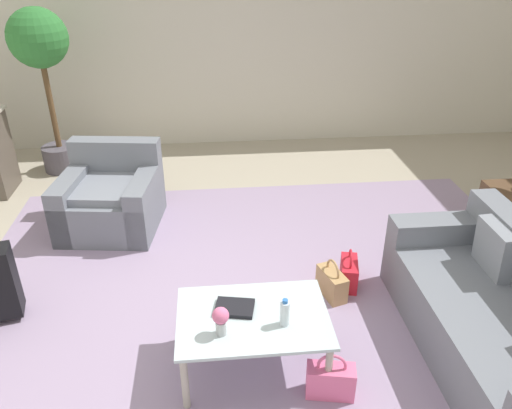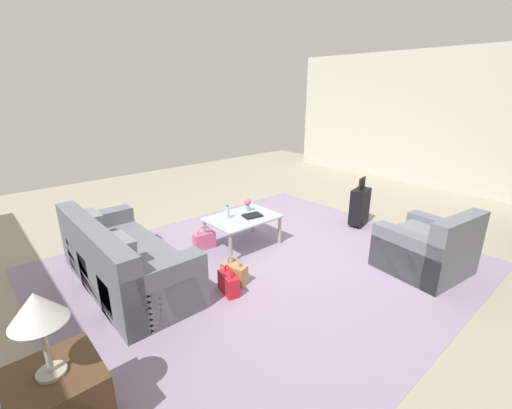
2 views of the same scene
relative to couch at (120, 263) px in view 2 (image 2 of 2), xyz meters
The scene contains 15 objects.
ground_plane 2.29m from the couch, 164.68° to the left, with size 12.00×12.00×0.00m, color #A89E89.
wall_left 7.38m from the couch, behind, with size 0.12×8.00×3.10m, color beige.
area_rug 1.81m from the couch, 153.30° to the left, with size 5.20×4.40×0.01m, color #9984A3.
couch is the anchor object (origin of this frame).
armchair 3.83m from the couch, 143.62° to the left, with size 1.07×1.06×0.85m.
coffee_table 1.80m from the couch, behind, with size 1.03×0.72×0.46m.
water_bottle 1.61m from the couch, behind, with size 0.06×0.06×0.20m.
coffee_table_book 1.93m from the couch, behind, with size 0.26×0.19×0.03m, color black.
flower_vase 2.03m from the couch, behind, with size 0.11×0.11×0.21m.
side_table 1.89m from the couch, 57.75° to the left, with size 0.56×0.56×0.53m, color #513823.
table_lamp 2.02m from the couch, 57.75° to the left, with size 0.33×0.33×0.60m.
suitcase_black 3.87m from the couch, 168.08° to the left, with size 0.44×0.30×0.85m.
handbag_tan 1.35m from the couch, 141.45° to the left, with size 0.22×0.35×0.36m.
handbag_pink 1.33m from the couch, behind, with size 0.34×0.20×0.36m.
handbag_red 1.31m from the couch, 131.83° to the left, with size 0.21×0.34×0.36m.
Camera 2 is at (3.36, 3.15, 2.26)m, focal length 24.00 mm.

